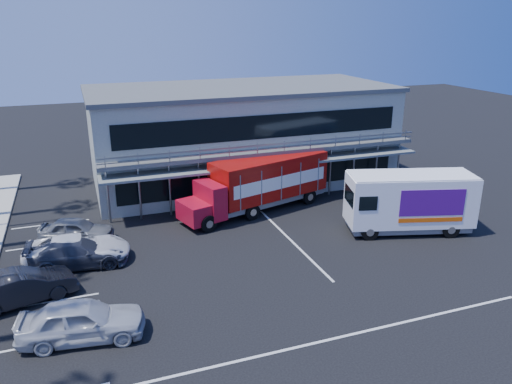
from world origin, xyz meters
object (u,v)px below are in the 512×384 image
object	(u,v)px
red_truck	(261,182)
white_van	(409,201)
parked_car_b	(22,287)
parked_car_a	(82,320)

from	to	relation	value
red_truck	white_van	size ratio (longest dim) A/B	1.39
white_van	parked_car_b	bearing A→B (deg)	-161.65
parked_car_b	parked_car_a	bearing A→B (deg)	-163.46
red_truck	parked_car_b	world-z (taller)	red_truck
red_truck	parked_car_a	world-z (taller)	red_truck
white_van	parked_car_a	world-z (taller)	white_van
white_van	parked_car_b	size ratio (longest dim) A/B	1.68
parked_car_a	red_truck	bearing A→B (deg)	-38.13
parked_car_b	white_van	bearing A→B (deg)	-104.00
parked_car_a	parked_car_b	world-z (taller)	parked_car_a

